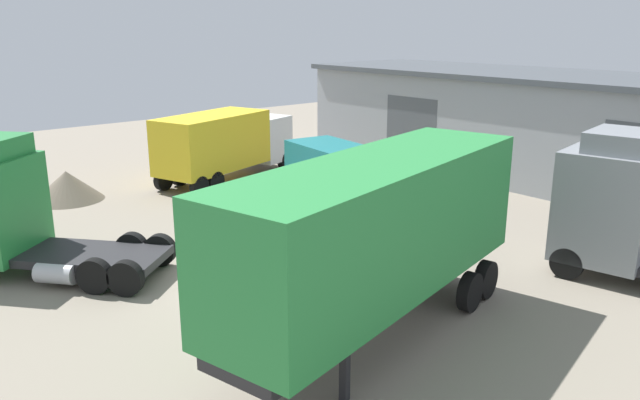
{
  "coord_description": "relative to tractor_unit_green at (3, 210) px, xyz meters",
  "views": [
    {
      "loc": [
        14.73,
        -9.31,
        7.03
      ],
      "look_at": [
        0.12,
        3.2,
        1.6
      ],
      "focal_mm": 35.0,
      "sensor_mm": 36.0,
      "label": 1
    }
  ],
  "objects": [
    {
      "name": "ground_plane",
      "position": [
        4.32,
        5.06,
        -1.86
      ],
      "size": [
        60.0,
        60.0,
        0.0
      ],
      "primitive_type": "plane",
      "color": "gray"
    },
    {
      "name": "warehouse_building",
      "position": [
        4.32,
        22.64,
        0.58
      ],
      "size": [
        25.96,
        7.66,
        4.87
      ],
      "color": "#93999E",
      "rests_on": "ground_plane"
    },
    {
      "name": "tractor_unit_green",
      "position": [
        0.0,
        0.0,
        0.0
      ],
      "size": [
        6.53,
        6.01,
        3.97
      ],
      "rotation": [
        0.0,
        0.0,
        -2.45
      ],
      "color": "#28843D",
      "rests_on": "ground_plane"
    },
    {
      "name": "container_trailer_green",
      "position": [
        9.99,
        5.2,
        0.81
      ],
      "size": [
        4.44,
        9.47,
        4.25
      ],
      "rotation": [
        0.0,
        0.0,
        -1.35
      ],
      "color": "#28843D",
      "rests_on": "ground_plane"
    },
    {
      "name": "box_truck_white",
      "position": [
        -5.44,
        10.94,
        -0.07
      ],
      "size": [
        4.5,
        7.74,
        3.15
      ],
      "rotation": [
        0.0,
        0.0,
        1.88
      ],
      "color": "silver",
      "rests_on": "ground_plane"
    },
    {
      "name": "delivery_van_teal",
      "position": [
        3.26,
        10.65,
        -0.37
      ],
      "size": [
        5.88,
        2.74,
        2.76
      ],
      "rotation": [
        0.0,
        0.0,
        -0.13
      ],
      "color": "#197075",
      "rests_on": "ground_plane"
    },
    {
      "name": "tractor_unit_grey",
      "position": [
        11.85,
        13.19,
        0.11
      ],
      "size": [
        6.73,
        3.59,
        4.21
      ],
      "rotation": [
        0.0,
        0.0,
        -2.96
      ],
      "color": "gray",
      "rests_on": "ground_plane"
    },
    {
      "name": "gravel_pile",
      "position": [
        -6.67,
        4.0,
        -1.25
      ],
      "size": [
        2.89,
        2.89,
        1.23
      ],
      "color": "#665B4C",
      "rests_on": "ground_plane"
    }
  ]
}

